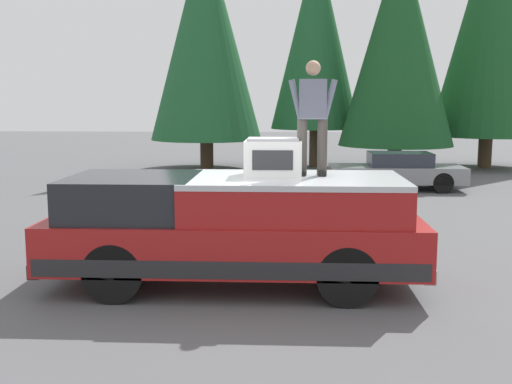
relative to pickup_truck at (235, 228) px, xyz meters
name	(u,v)px	position (x,y,z in m)	size (l,w,h in m)	color
ground_plane	(244,285)	(-0.01, -0.13, -0.87)	(90.00, 90.00, 0.00)	#565659
pickup_truck	(235,228)	(0.00, 0.00, 0.00)	(2.01, 5.54, 1.65)	maroon
compressor_unit	(273,157)	(0.19, -0.56, 1.05)	(0.65, 0.84, 0.56)	white
person_on_truck_bed	(313,115)	(0.23, -1.14, 1.68)	(0.29, 0.72, 1.69)	#423D38
parked_car_grey	(397,171)	(10.28, -4.21, -0.29)	(1.64, 4.10, 1.16)	gray
conifer_far_left	(492,20)	(16.80, -8.95, 5.05)	(4.55, 4.55, 10.57)	#4C3826
conifer_left	(398,42)	(14.94, -4.94, 4.05)	(4.34, 4.34, 8.82)	#4C3826
conifer_center_left	(316,36)	(16.87, -1.95, 4.48)	(3.64, 3.64, 9.14)	#4C3826
conifer_center_right	(205,35)	(15.95, 2.45, 4.45)	(4.44, 4.44, 9.48)	#4C3826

